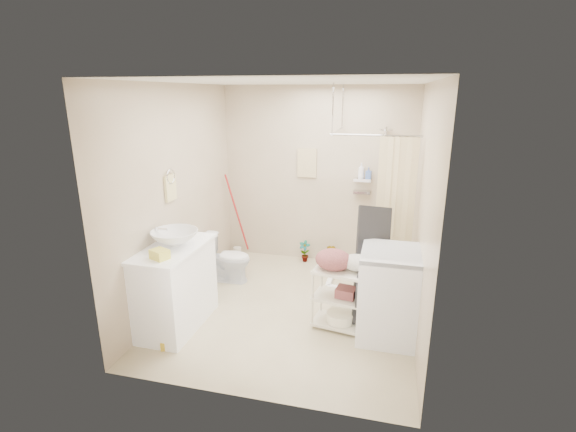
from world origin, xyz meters
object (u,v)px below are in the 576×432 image
(toilet, at_px, (227,258))
(washing_machine, at_px, (391,294))
(vanity, at_px, (174,286))
(laundry_rack, at_px, (341,293))

(toilet, height_order, washing_machine, washing_machine)
(vanity, distance_m, washing_machine, 2.33)
(toilet, height_order, laundry_rack, laundry_rack)
(vanity, distance_m, laundry_rack, 1.82)
(toilet, xyz_separation_m, laundry_rack, (1.66, -0.83, 0.08))
(washing_machine, bearing_deg, toilet, 158.75)
(vanity, height_order, laundry_rack, vanity)
(vanity, height_order, washing_machine, washing_machine)
(washing_machine, xyz_separation_m, laundry_rack, (-0.52, 0.03, -0.07))
(vanity, relative_size, washing_machine, 1.10)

